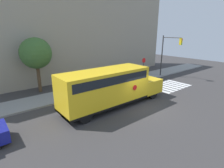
{
  "coord_description": "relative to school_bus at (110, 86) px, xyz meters",
  "views": [
    {
      "loc": [
        -10.33,
        -8.95,
        6.06
      ],
      "look_at": [
        -1.34,
        2.2,
        1.75
      ],
      "focal_mm": 28.0,
      "sensor_mm": 36.0,
      "label": 1
    }
  ],
  "objects": [
    {
      "name": "stop_sign",
      "position": [
        8.73,
        4.1,
        0.01
      ],
      "size": [
        0.61,
        0.1,
        2.83
      ],
      "color": "#38383A",
      "rests_on": "ground"
    },
    {
      "name": "traffic_light",
      "position": [
        12.0,
        2.87,
        1.86
      ],
      "size": [
        0.28,
        2.82,
        5.58
      ],
      "color": "#38383A",
      "rests_on": "ground"
    },
    {
      "name": "tree_near_sidewalk",
      "position": [
        -3.32,
        7.64,
        2.18
      ],
      "size": [
        3.07,
        3.07,
        5.55
      ],
      "color": "brown",
      "rests_on": "ground"
    },
    {
      "name": "school_bus",
      "position": [
        0.0,
        0.0,
        0.0
      ],
      "size": [
        9.72,
        2.57,
        3.18
      ],
      "color": "yellow",
      "rests_on": "ground"
    },
    {
      "name": "ground_plane",
      "position": [
        1.96,
        -1.7,
        -1.79
      ],
      "size": [
        60.0,
        60.0,
        0.0
      ],
      "primitive_type": "plane",
      "color": "#3A3838"
    },
    {
      "name": "crosswalk_stripes",
      "position": [
        8.93,
        0.3,
        -1.79
      ],
      "size": [
        4.7,
        3.2,
        0.01
      ],
      "color": "white",
      "rests_on": "ground"
    },
    {
      "name": "building_backdrop",
      "position": [
        1.96,
        11.3,
        4.38
      ],
      "size": [
        32.0,
        4.0,
        12.36
      ],
      "color": "#9E937F",
      "rests_on": "ground"
    },
    {
      "name": "sidewalk_strip",
      "position": [
        1.96,
        4.8,
        -1.72
      ],
      "size": [
        44.0,
        3.0,
        0.15
      ],
      "color": "gray",
      "rests_on": "ground"
    }
  ]
}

